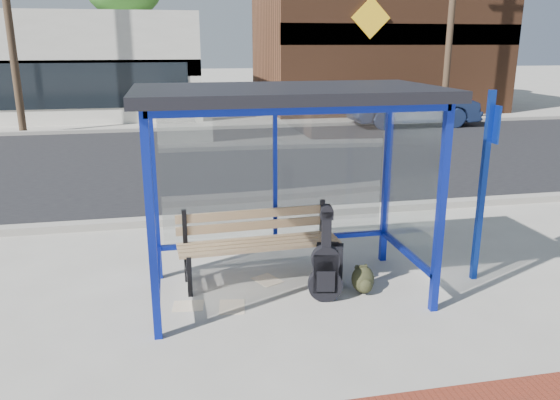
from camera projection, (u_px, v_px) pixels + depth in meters
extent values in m
plane|color=#B2ADA0|center=(287.00, 293.00, 6.52)|extent=(120.00, 120.00, 0.00)
cube|color=gray|center=(251.00, 216.00, 9.23)|extent=(60.00, 0.25, 0.12)
cube|color=black|center=(221.00, 159.00, 14.05)|extent=(60.00, 10.00, 0.00)
cube|color=gray|center=(207.00, 128.00, 18.84)|extent=(60.00, 0.25, 0.12)
cube|color=#B2ADA0|center=(203.00, 122.00, 20.64)|extent=(60.00, 4.00, 0.01)
cube|color=#0E209D|center=(151.00, 231.00, 5.21)|extent=(0.08, 0.08, 2.30)
cube|color=#0E209D|center=(441.00, 212.00, 5.78)|extent=(0.08, 0.08, 2.30)
cube|color=#0E209D|center=(154.00, 191.00, 6.62)|extent=(0.08, 0.08, 2.30)
cube|color=#0E209D|center=(387.00, 179.00, 7.19)|extent=(0.08, 0.08, 2.30)
cube|color=#0E209D|center=(275.00, 96.00, 6.60)|extent=(3.00, 0.08, 0.08)
cube|color=#0E209D|center=(305.00, 110.00, 5.19)|extent=(3.00, 0.08, 0.08)
cube|color=#0E209D|center=(146.00, 105.00, 5.60)|extent=(0.08, 1.50, 0.08)
cube|color=#0E209D|center=(417.00, 99.00, 6.18)|extent=(0.08, 1.50, 0.08)
cube|color=#0E209D|center=(275.00, 240.00, 7.11)|extent=(3.00, 0.08, 0.06)
cube|color=#0E209D|center=(157.00, 272.00, 6.12)|extent=(0.08, 1.50, 0.06)
cube|color=#0E209D|center=(407.00, 252.00, 6.70)|extent=(0.08, 1.50, 0.06)
cube|color=#0E209D|center=(275.00, 169.00, 6.85)|extent=(0.05, 0.05, 1.90)
cube|color=silver|center=(275.00, 172.00, 6.86)|extent=(2.84, 0.01, 1.82)
cube|color=silver|center=(152.00, 194.00, 5.87)|extent=(0.02, 1.34, 1.82)
cube|color=silver|center=(412.00, 180.00, 6.44)|extent=(0.02, 1.34, 1.82)
cube|color=black|center=(288.00, 93.00, 5.86)|extent=(3.30, 1.80, 0.12)
cube|color=#59331E|center=(374.00, 36.00, 24.59)|extent=(10.00, 7.00, 6.40)
cube|color=black|center=(406.00, 34.00, 21.34)|extent=(10.00, 0.10, 0.80)
cube|color=yellow|center=(371.00, 18.00, 20.79)|extent=(1.56, 0.06, 1.56)
cylinder|color=#4C3826|center=(128.00, 51.00, 25.96)|extent=(0.36, 0.36, 5.00)
cylinder|color=#4C3826|center=(429.00, 50.00, 28.94)|extent=(0.36, 0.36, 5.00)
cylinder|color=#4C3826|center=(7.00, 5.00, 16.87)|extent=(0.24, 0.24, 8.00)
cylinder|color=#4C3826|center=(452.00, 11.00, 19.75)|extent=(0.24, 0.24, 8.00)
cube|color=black|center=(190.00, 277.00, 6.37)|extent=(0.06, 0.06, 0.50)
cube|color=black|center=(186.00, 246.00, 6.71)|extent=(0.06, 0.06, 0.94)
cube|color=black|center=(188.00, 270.00, 6.57)|extent=(0.08, 0.45, 0.06)
cube|color=black|center=(332.00, 262.00, 6.78)|extent=(0.06, 0.06, 0.50)
cube|color=black|center=(322.00, 234.00, 7.12)|extent=(0.06, 0.06, 0.94)
cube|color=black|center=(327.00, 256.00, 6.98)|extent=(0.08, 0.45, 0.06)
cube|color=tan|center=(262.00, 249.00, 6.54)|extent=(1.99, 0.19, 0.04)
cube|color=tan|center=(260.00, 246.00, 6.65)|extent=(1.99, 0.19, 0.04)
cube|color=tan|center=(258.00, 242.00, 6.76)|extent=(1.99, 0.19, 0.04)
cube|color=tan|center=(256.00, 239.00, 6.88)|extent=(1.99, 0.19, 0.04)
cube|color=tan|center=(255.00, 225.00, 6.87)|extent=(1.98, 0.13, 0.11)
cube|color=tan|center=(255.00, 214.00, 6.83)|extent=(1.98, 0.13, 0.11)
cylinder|color=black|center=(325.00, 284.00, 6.28)|extent=(0.41, 0.18, 0.40)
cylinder|color=black|center=(326.00, 259.00, 6.19)|extent=(0.35, 0.17, 0.33)
cube|color=black|center=(325.00, 272.00, 6.23)|extent=(0.30, 0.16, 0.47)
cube|color=black|center=(326.00, 233.00, 6.10)|extent=(0.12, 0.11, 0.47)
cube|color=black|center=(327.00, 215.00, 6.04)|extent=(0.16, 0.12, 0.09)
cube|color=black|center=(329.00, 265.00, 6.66)|extent=(0.37, 0.30, 0.51)
cylinder|color=black|center=(319.00, 283.00, 6.74)|extent=(0.10, 0.19, 0.05)
cylinder|color=black|center=(339.00, 284.00, 6.71)|extent=(0.10, 0.19, 0.05)
cube|color=black|center=(330.00, 243.00, 6.58)|extent=(0.21, 0.10, 0.04)
cube|color=black|center=(329.00, 267.00, 6.55)|extent=(0.25, 0.10, 0.28)
ellipsoid|color=#292A17|center=(363.00, 279.00, 6.49)|extent=(0.29, 0.21, 0.33)
ellipsoid|color=#292A17|center=(366.00, 286.00, 6.41)|extent=(0.16, 0.12, 0.17)
cube|color=#292A17|center=(363.00, 267.00, 6.47)|extent=(0.09, 0.04, 0.03)
cube|color=navy|center=(482.00, 189.00, 6.60)|extent=(0.07, 0.07, 2.36)
cube|color=navy|center=(493.00, 124.00, 6.39)|extent=(0.02, 0.29, 0.44)
cube|color=white|center=(188.00, 306.00, 6.19)|extent=(0.37, 0.31, 0.01)
cube|color=white|center=(232.00, 307.00, 6.16)|extent=(0.33, 0.40, 0.01)
cube|color=white|center=(267.00, 280.00, 6.86)|extent=(0.40, 0.43, 0.01)
imported|color=#1C2A4E|center=(413.00, 105.00, 19.42)|extent=(4.61, 1.64, 1.52)
cylinder|color=red|center=(470.00, 110.00, 21.79)|extent=(0.20, 0.20, 0.61)
sphere|color=red|center=(470.00, 101.00, 21.70)|extent=(0.22, 0.22, 0.22)
cylinder|color=red|center=(470.00, 107.00, 21.76)|extent=(0.33, 0.12, 0.10)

